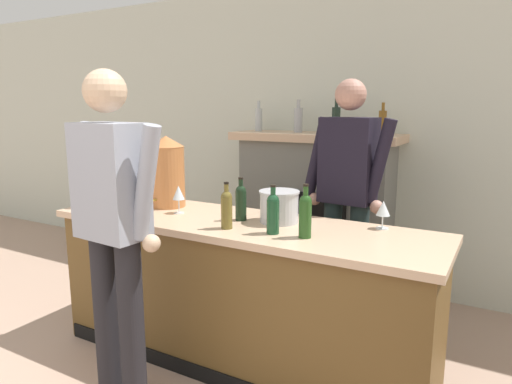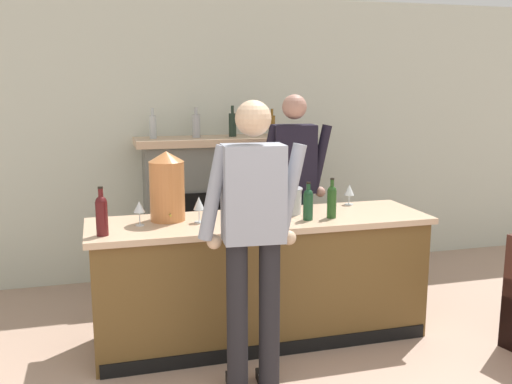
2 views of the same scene
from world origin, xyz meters
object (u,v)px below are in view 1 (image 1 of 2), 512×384
at_px(person_bartender, 347,198).
at_px(copper_dispenser, 167,171).
at_px(ice_bucket_steel, 279,206).
at_px(wine_bottle_merlot_tall, 273,212).
at_px(wine_bottle_riesling_slim, 241,201).
at_px(wine_bottle_burgundy_dark, 227,208).
at_px(wine_glass_near_bucket, 135,188).
at_px(wine_glass_by_dispenser, 383,209).
at_px(potted_plant_corner, 91,222).
at_px(wine_glass_front_right, 179,194).
at_px(person_customer, 114,232).
at_px(wine_bottle_port_short, 305,214).
at_px(wine_bottle_chardonnay_pale, 88,187).
at_px(fireplace_stone, 315,210).

distance_m(person_bartender, copper_dispenser, 1.28).
height_order(ice_bucket_steel, wine_bottle_merlot_tall, wine_bottle_merlot_tall).
relative_size(copper_dispenser, ice_bucket_steel, 2.01).
bearing_deg(ice_bucket_steel, wine_bottle_riesling_slim, -161.65).
distance_m(wine_bottle_burgundy_dark, wine_glass_near_bucket, 0.93).
height_order(ice_bucket_steel, wine_glass_by_dispenser, ice_bucket_steel).
bearing_deg(potted_plant_corner, wine_glass_front_right, -27.95).
distance_m(person_bartender, wine_glass_front_right, 1.15).
distance_m(potted_plant_corner, wine_bottle_burgundy_dark, 3.28).
bearing_deg(wine_glass_near_bucket, wine_bottle_riesling_slim, 1.02).
bearing_deg(wine_glass_near_bucket, person_customer, -52.11).
distance_m(potted_plant_corner, wine_glass_near_bucket, 2.42).
bearing_deg(person_bartender, wine_glass_by_dispenser, -47.77).
xyz_separation_m(potted_plant_corner, wine_bottle_burgundy_dark, (2.85, -1.42, 0.76)).
distance_m(potted_plant_corner, wine_glass_by_dispenser, 3.85).
height_order(person_bartender, wine_bottle_port_short, person_bartender).
bearing_deg(wine_bottle_riesling_slim, copper_dispenser, 172.45).
xyz_separation_m(ice_bucket_steel, wine_bottle_merlot_tall, (0.09, -0.25, 0.03)).
xyz_separation_m(person_customer, wine_glass_by_dispenser, (1.10, 1.03, 0.04)).
relative_size(wine_bottle_port_short, wine_glass_near_bucket, 1.72).
bearing_deg(wine_glass_near_bucket, potted_plant_corner, 147.77).
bearing_deg(potted_plant_corner, wine_bottle_chardonnay_pale, -40.26).
height_order(person_bartender, wine_bottle_burgundy_dark, person_bartender).
distance_m(person_customer, wine_glass_near_bucket, 0.99).
distance_m(copper_dispenser, ice_bucket_steel, 0.91).
xyz_separation_m(person_customer, wine_bottle_riesling_slim, (0.27, 0.80, 0.05)).
relative_size(ice_bucket_steel, wine_bottle_chardonnay_pale, 0.77).
distance_m(copper_dispenser, wine_bottle_chardonnay_pale, 0.57).
relative_size(person_customer, wine_bottle_merlot_tall, 6.53).
relative_size(wine_bottle_burgundy_dark, wine_glass_front_right, 1.48).
xyz_separation_m(person_bartender, wine_glass_front_right, (-0.94, -0.66, 0.05)).
bearing_deg(wine_glass_by_dispenser, potted_plant_corner, 165.04).
height_order(wine_glass_by_dispenser, wine_glass_near_bucket, wine_glass_near_bucket).
relative_size(potted_plant_corner, wine_bottle_riesling_slim, 2.57).
height_order(wine_bottle_riesling_slim, wine_glass_near_bucket, wine_bottle_riesling_slim).
xyz_separation_m(wine_bottle_burgundy_dark, wine_bottle_chardonnay_pale, (-1.16, -0.01, 0.02)).
bearing_deg(person_bartender, wine_bottle_riesling_slim, -128.03).
xyz_separation_m(potted_plant_corner, wine_bottle_port_short, (3.33, -1.37, 0.77)).
bearing_deg(copper_dispenser, fireplace_stone, 64.76).
bearing_deg(person_customer, wine_bottle_burgundy_dark, 62.89).
bearing_deg(wine_glass_by_dispenser, person_bartender, 132.23).
bearing_deg(person_bartender, ice_bucket_steel, -115.00).
distance_m(wine_bottle_riesling_slim, wine_glass_near_bucket, 0.88).
distance_m(potted_plant_corner, wine_bottle_merlot_tall, 3.51).
bearing_deg(wine_bottle_merlot_tall, fireplace_stone, 103.63).
bearing_deg(wine_bottle_riesling_slim, ice_bucket_steel, 18.35).
xyz_separation_m(wine_glass_by_dispenser, wine_glass_near_bucket, (-1.71, -0.25, 0.01)).
bearing_deg(wine_bottle_chardonnay_pale, wine_bottle_merlot_tall, 1.86).
bearing_deg(wine_bottle_burgundy_dark, person_bartender, 61.36).
height_order(fireplace_stone, wine_bottle_port_short, fireplace_stone).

